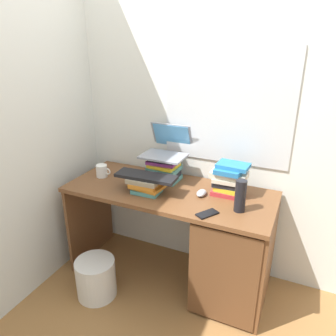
% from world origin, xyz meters
% --- Properties ---
extents(ground_plane, '(6.00, 6.00, 0.00)m').
position_xyz_m(ground_plane, '(0.00, 0.00, 0.00)').
color(ground_plane, olive).
extents(wall_back, '(6.00, 0.06, 2.60)m').
position_xyz_m(wall_back, '(0.00, 0.35, 1.30)').
color(wall_back, silver).
rests_on(wall_back, ground).
extents(wall_left, '(0.05, 6.00, 2.60)m').
position_xyz_m(wall_left, '(-0.87, 0.00, 1.30)').
color(wall_left, silver).
rests_on(wall_left, ground).
extents(desk, '(1.45, 0.60, 0.74)m').
position_xyz_m(desk, '(0.37, -0.02, 0.41)').
color(desk, brown).
rests_on(desk, ground).
extents(book_stack_tall, '(0.24, 0.20, 0.18)m').
position_xyz_m(book_stack_tall, '(-0.11, 0.14, 0.83)').
color(book_stack_tall, teal).
rests_on(book_stack_tall, desk).
extents(book_stack_keyboard_riser, '(0.24, 0.20, 0.11)m').
position_xyz_m(book_stack_keyboard_riser, '(-0.13, -0.09, 0.80)').
color(book_stack_keyboard_riser, teal).
rests_on(book_stack_keyboard_riser, desk).
extents(book_stack_side, '(0.25, 0.19, 0.22)m').
position_xyz_m(book_stack_side, '(0.39, 0.11, 0.85)').
color(book_stack_side, '#B22D33').
rests_on(book_stack_side, desk).
extents(laptop, '(0.32, 0.31, 0.22)m').
position_xyz_m(laptop, '(-0.11, 0.21, 0.98)').
color(laptop, gray).
rests_on(laptop, book_stack_tall).
extents(keyboard, '(0.43, 0.16, 0.02)m').
position_xyz_m(keyboard, '(-0.13, -0.09, 0.86)').
color(keyboard, black).
rests_on(keyboard, book_stack_keyboard_riser).
extents(computer_mouse, '(0.06, 0.10, 0.04)m').
position_xyz_m(computer_mouse, '(0.23, 0.01, 0.76)').
color(computer_mouse, '#A5A8AD').
rests_on(computer_mouse, desk).
extents(mug, '(0.12, 0.08, 0.09)m').
position_xyz_m(mug, '(-0.56, 0.00, 0.79)').
color(mug, white).
rests_on(mug, desk).
extents(water_bottle, '(0.07, 0.07, 0.20)m').
position_xyz_m(water_bottle, '(0.51, -0.09, 0.85)').
color(water_bottle, black).
rests_on(water_bottle, desk).
extents(cell_phone, '(0.13, 0.15, 0.01)m').
position_xyz_m(cell_phone, '(0.35, -0.21, 0.75)').
color(cell_phone, black).
rests_on(cell_phone, desk).
extents(wastebasket, '(0.28, 0.28, 0.29)m').
position_xyz_m(wastebasket, '(-0.39, -0.39, 0.14)').
color(wastebasket, silver).
rests_on(wastebasket, ground).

